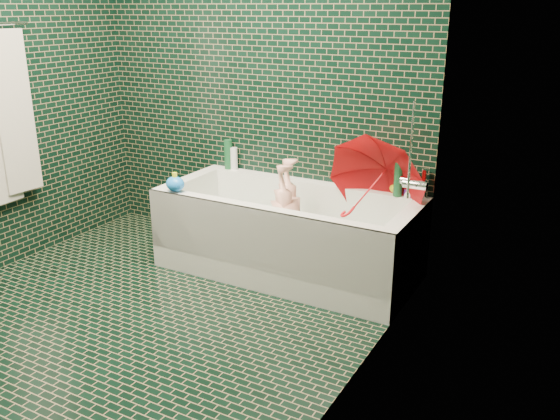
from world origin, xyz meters
The scene contains 19 objects.
floor centered at (0.00, 0.00, 0.00)m, with size 2.80×2.80×0.00m, color black.
wall_back centered at (0.00, 1.40, 1.25)m, with size 2.80×2.80×0.00m, color black.
wall_right centered at (1.30, 0.00, 1.25)m, with size 2.80×2.80×0.00m, color black.
bathtub centered at (0.45, 1.01, 0.21)m, with size 1.70×0.75×0.55m.
bath_mat centered at (0.45, 1.02, 0.16)m, with size 1.35×0.47×0.01m, color green.
water centered at (0.45, 1.02, 0.30)m, with size 1.48×0.53×0.00m, color silver.
towel centered at (-1.24, 0.24, 1.03)m, with size 0.08×0.44×1.12m.
faucet centered at (1.26, 1.02, 0.77)m, with size 0.18×0.19×0.55m.
child centered at (0.49, 1.00, 0.31)m, with size 0.33×0.22×0.91m, color #E8A491.
umbrella centered at (0.97, 1.11, 0.63)m, with size 0.64×0.64×0.56m, color red.
soap_bottle_a centered at (1.17, 1.32, 0.55)m, with size 0.10×0.10×0.26m, color white.
soap_bottle_b centered at (1.17, 1.32, 0.55)m, with size 0.09×0.10×0.21m, color #5B1F77.
soap_bottle_c centered at (1.16, 1.34, 0.55)m, with size 0.14×0.14×0.18m, color #154C28.
bottle_right_tall centered at (1.09, 1.32, 0.67)m, with size 0.06×0.06×0.23m, color #154C28.
bottle_right_pump centered at (1.25, 1.36, 0.64)m, with size 0.05×0.05×0.19m, color silver.
bottle_left_tall centered at (-0.23, 1.35, 0.66)m, with size 0.06×0.06×0.22m, color #154C28.
bottle_left_short centered at (-0.19, 1.36, 0.63)m, with size 0.05×0.05×0.17m, color white.
rubber_duck centered at (1.07, 1.37, 0.59)m, with size 0.11×0.08×0.09m.
bath_toy centered at (-0.22, 0.70, 0.61)m, with size 0.13×0.11×0.13m.
Camera 1 is at (2.18, -2.22, 1.71)m, focal length 38.00 mm.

